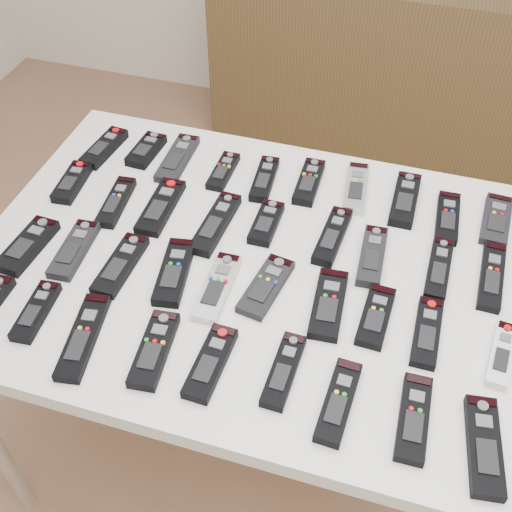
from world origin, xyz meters
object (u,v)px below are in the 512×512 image
(remote_20, at_px, (74,250))
(remote_37, at_px, (484,446))
(remote_5, at_px, (309,182))
(remote_19, at_px, (28,246))
(remote_18, at_px, (492,276))
(remote_33, at_px, (211,363))
(remote_27, at_px, (427,332))
(remote_22, at_px, (174,272))
(remote_8, at_px, (448,218))
(remote_23, at_px, (217,287))
(remote_0, at_px, (104,148))
(remote_14, at_px, (266,223))
(remote_28, at_px, (501,355))
(remote_7, at_px, (405,200))
(remote_1, at_px, (146,150))
(remote_30, at_px, (36,311))
(remote_15, at_px, (332,236))
(remote_36, at_px, (414,418))
(remote_16, at_px, (372,256))
(remote_17, at_px, (439,269))
(sideboard, at_px, (391,69))
(remote_34, at_px, (284,370))
(table, at_px, (256,280))
(remote_31, at_px, (83,337))
(remote_9, at_px, (496,220))
(remote_24, at_px, (266,286))
(remote_25, at_px, (329,304))
(remote_12, at_px, (161,207))
(remote_3, at_px, (223,171))
(remote_6, at_px, (356,188))
(remote_26, at_px, (376,316))
(remote_4, at_px, (264,179))
(remote_13, at_px, (216,223))
(remote_11, at_px, (116,202))
(remote_2, at_px, (177,159))
(remote_35, at_px, (338,402))

(remote_20, relative_size, remote_37, 0.93)
(remote_5, distance_m, remote_19, 0.68)
(remote_18, relative_size, remote_33, 1.16)
(remote_27, bearing_deg, remote_22, 179.45)
(remote_8, height_order, remote_23, same)
(remote_0, xyz_separation_m, remote_33, (0.50, -0.56, 0.00))
(remote_14, bearing_deg, remote_28, -22.86)
(remote_19, bearing_deg, remote_27, 4.59)
(remote_7, bearing_deg, remote_27, -76.36)
(remote_1, relative_size, remote_30, 0.89)
(remote_15, bearing_deg, remote_8, 33.85)
(remote_23, xyz_separation_m, remote_36, (0.44, -0.19, 0.00))
(remote_1, height_order, remote_5, same)
(remote_16, bearing_deg, remote_5, 129.81)
(remote_8, distance_m, remote_17, 0.17)
(sideboard, xyz_separation_m, remote_34, (0.02, -1.90, 0.41))
(table, height_order, remote_1, remote_1)
(remote_20, relative_size, remote_30, 1.15)
(remote_28, distance_m, remote_31, 0.81)
(remote_9, xyz_separation_m, remote_37, (0.00, -0.60, 0.00))
(remote_5, bearing_deg, remote_28, -41.32)
(remote_14, xyz_separation_m, remote_24, (0.05, -0.19, -0.00))
(remote_25, bearing_deg, remote_12, 153.85)
(remote_3, relative_size, remote_20, 0.82)
(remote_20, height_order, remote_31, remote_20)
(remote_6, bearing_deg, remote_25, -93.63)
(remote_14, xyz_separation_m, remote_26, (0.29, -0.20, -0.00))
(remote_3, bearing_deg, table, -57.82)
(remote_6, bearing_deg, remote_23, -124.50)
(remote_12, xyz_separation_m, remote_25, (0.45, -0.18, 0.00))
(remote_22, bearing_deg, remote_18, 6.59)
(remote_4, distance_m, remote_17, 0.48)
(remote_36, bearing_deg, remote_37, -10.36)
(remote_12, relative_size, remote_36, 1.10)
(remote_3, xyz_separation_m, remote_6, (0.33, 0.03, 0.00))
(remote_23, relative_size, remote_37, 1.00)
(remote_7, height_order, remote_33, same)
(remote_28, bearing_deg, remote_30, -163.52)
(remote_3, relative_size, remote_22, 0.78)
(remote_17, relative_size, remote_24, 1.05)
(remote_13, xyz_separation_m, remote_37, (0.62, -0.39, -0.00))
(remote_20, bearing_deg, remote_17, 8.62)
(remote_4, height_order, remote_11, same)
(remote_18, bearing_deg, remote_13, -176.59)
(remote_7, height_order, remote_14, remote_7)
(remote_2, bearing_deg, remote_12, -81.72)
(remote_20, bearing_deg, sideboard, 69.44)
(remote_9, relative_size, remote_35, 0.97)
(remote_26, bearing_deg, remote_14, 147.51)
(remote_2, xyz_separation_m, remote_27, (0.68, -0.38, 0.00))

